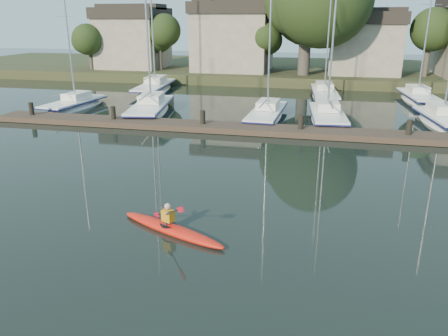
% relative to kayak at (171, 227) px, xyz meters
% --- Properties ---
extents(ground, '(160.00, 160.00, 0.00)m').
position_rel_kayak_xyz_m(ground, '(0.34, -0.49, -0.17)').
color(ground, black).
rests_on(ground, ground).
extents(kayak, '(4.14, 2.20, 1.36)m').
position_rel_kayak_xyz_m(kayak, '(0.00, 0.00, 0.00)').
color(kayak, red).
rests_on(kayak, ground).
extents(dock, '(34.00, 2.00, 1.80)m').
position_rel_kayak_xyz_m(dock, '(0.34, 13.51, 0.04)').
color(dock, '#433326').
rests_on(dock, ground).
extents(sailboat_0, '(2.80, 7.55, 11.71)m').
position_rel_kayak_xyz_m(sailboat_0, '(-14.11, 17.84, -0.36)').
color(sailboat_0, white).
rests_on(sailboat_0, ground).
extents(sailboat_1, '(3.85, 9.55, 15.20)m').
position_rel_kayak_xyz_m(sailboat_1, '(-7.74, 17.57, -0.37)').
color(sailboat_1, white).
rests_on(sailboat_1, ground).
extents(sailboat_2, '(2.31, 8.73, 14.36)m').
position_rel_kayak_xyz_m(sailboat_2, '(0.80, 17.62, -0.34)').
color(sailboat_2, white).
rests_on(sailboat_2, ground).
extents(sailboat_3, '(2.92, 8.47, 13.39)m').
position_rel_kayak_xyz_m(sailboat_3, '(4.88, 17.73, -0.36)').
color(sailboat_3, white).
rests_on(sailboat_3, ground).
extents(sailboat_4, '(3.18, 7.69, 12.69)m').
position_rel_kayak_xyz_m(sailboat_4, '(12.24, 18.16, -0.37)').
color(sailboat_4, white).
rests_on(sailboat_4, ground).
extents(sailboat_5, '(3.36, 10.19, 16.56)m').
position_rel_kayak_xyz_m(sailboat_5, '(-11.14, 27.08, -0.37)').
color(sailboat_5, white).
rests_on(sailboat_5, ground).
extents(sailboat_6, '(2.87, 10.09, 15.83)m').
position_rel_kayak_xyz_m(sailboat_6, '(4.61, 27.25, -0.35)').
color(sailboat_6, white).
rests_on(sailboat_6, ground).
extents(sailboat_7, '(2.89, 8.34, 13.19)m').
position_rel_kayak_xyz_m(sailboat_7, '(12.26, 26.92, -0.36)').
color(sailboat_7, white).
rests_on(sailboat_7, ground).
extents(shore, '(90.00, 25.25, 12.75)m').
position_rel_kayak_xyz_m(shore, '(1.96, 39.80, 3.06)').
color(shore, '#2A381C').
rests_on(shore, ground).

